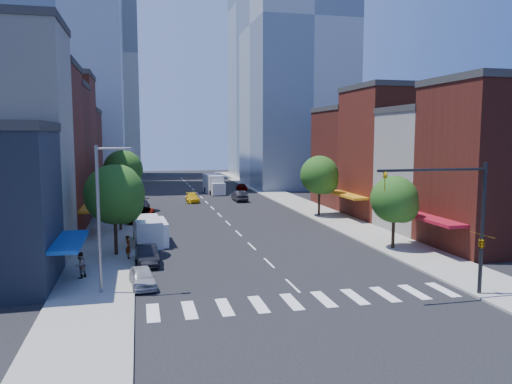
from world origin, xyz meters
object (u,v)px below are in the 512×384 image
cargo_van_far (148,231)px  pedestrian_near (128,247)px  parked_car_third (140,215)px  parked_car_rear (140,207)px  traffic_car_oncoming (240,196)px  box_truck (214,185)px  taxi (192,198)px  parked_car_front (143,277)px  traffic_car_far (242,187)px  cargo_van_near (155,232)px  parked_car_second (147,255)px  pedestrian_far (80,265)px

cargo_van_far → pedestrian_near: 5.85m
parked_car_third → parked_car_rear: 6.84m
traffic_car_oncoming → box_truck: box_truck is taller
parked_car_third → taxi: bearing=71.9°
parked_car_front → traffic_car_far: bearing=66.0°
traffic_car_far → box_truck: size_ratio=0.48×
taxi → cargo_van_near: bearing=-102.1°
taxi → cargo_van_far: bearing=-103.4°
parked_car_front → parked_car_second: bearing=80.3°
parked_car_front → parked_car_rear: 31.82m
traffic_car_oncoming → pedestrian_far: 42.01m
parked_car_front → parked_car_second: parked_car_second is taller
parked_car_rear → pedestrian_far: size_ratio=3.15×
traffic_car_oncoming → cargo_van_near: bearing=62.7°
parked_car_front → parked_car_third: bearing=84.1°
pedestrian_near → parked_car_rear: bearing=-8.8°
box_truck → pedestrian_near: box_truck is taller
parked_car_front → taxi: size_ratio=0.86×
taxi → parked_car_second: bearing=-100.9°
cargo_van_far → box_truck: size_ratio=0.72×
parked_car_front → parked_car_rear: (0.00, 31.82, 0.17)m
parked_car_second → traffic_car_far: size_ratio=1.14×
parked_car_rear → pedestrian_far: 29.59m
parked_car_second → cargo_van_far: size_ratio=0.77×
cargo_van_far → parked_car_rear: bearing=88.1°
parked_car_rear → traffic_car_oncoming: bearing=33.9°
cargo_van_far → pedestrian_far: cargo_van_far is taller
cargo_van_far → taxi: cargo_van_far is taller
parked_car_front → cargo_van_near: size_ratio=0.75×
traffic_car_oncoming → box_truck: (-2.26, 10.81, 0.70)m
traffic_car_oncoming → pedestrian_near: pedestrian_near is taller
cargo_van_near → traffic_car_oncoming: (13.24, 27.07, -0.26)m
parked_car_second → parked_car_rear: (-0.38, 26.07, 0.09)m
parked_car_rear → pedestrian_near: bearing=-88.5°
parked_car_front → box_truck: 52.46m
pedestrian_near → parked_car_front: bearing=-178.7°
traffic_car_oncoming → pedestrian_near: 36.33m
parked_car_second → cargo_van_near: (0.88, 7.37, 0.32)m
taxi → box_truck: 11.38m
parked_car_second → pedestrian_near: size_ratio=2.41×
cargo_van_near → cargo_van_far: cargo_van_far is taller
parked_car_rear → traffic_car_oncoming: parked_car_rear is taller
parked_car_rear → traffic_car_oncoming: (14.50, 8.37, -0.03)m
parked_car_third → cargo_van_near: cargo_van_near is taller
taxi → traffic_car_far: traffic_car_far is taller
taxi → parked_car_third: bearing=-114.9°
parked_car_rear → parked_car_third: bearing=-86.2°
cargo_van_near → pedestrian_far: (-5.33, -10.61, -0.00)m
cargo_van_far → parked_car_second: bearing=-95.2°
parked_car_front → cargo_van_far: 12.99m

